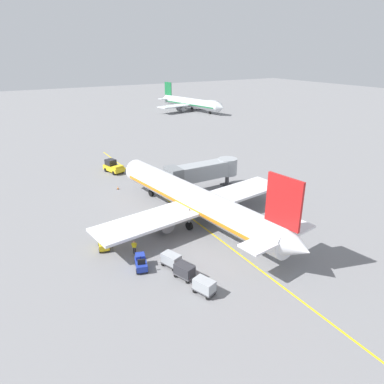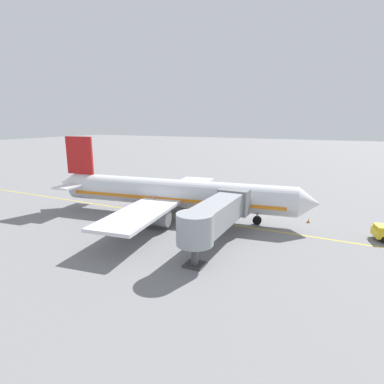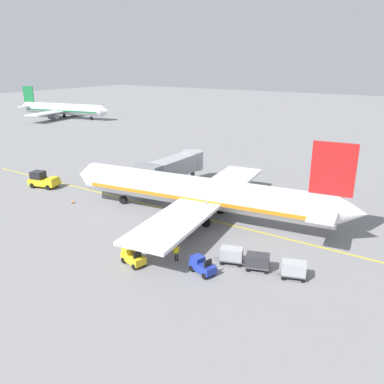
% 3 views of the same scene
% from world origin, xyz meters
% --- Properties ---
extents(ground_plane, '(400.00, 400.00, 0.00)m').
position_xyz_m(ground_plane, '(0.00, 0.00, 0.00)').
color(ground_plane, slate).
extents(gate_lead_in_line, '(0.24, 80.00, 0.01)m').
position_xyz_m(gate_lead_in_line, '(0.00, 0.00, 0.00)').
color(gate_lead_in_line, gold).
rests_on(gate_lead_in_line, ground).
extents(parked_airliner, '(30.43, 37.31, 10.63)m').
position_xyz_m(parked_airliner, '(0.05, -1.93, 3.19)').
color(parked_airliner, silver).
rests_on(parked_airliner, ground).
extents(jet_bridge, '(13.35, 3.50, 4.98)m').
position_xyz_m(jet_bridge, '(7.24, 7.33, 3.45)').
color(jet_bridge, '#93999E').
rests_on(jet_bridge, ground).
extents(baggage_tug_lead, '(1.89, 2.74, 1.62)m').
position_xyz_m(baggage_tug_lead, '(-11.12, -9.11, 0.71)').
color(baggage_tug_lead, '#1E339E').
rests_on(baggage_tug_lead, ground).
extents(baggage_tug_trailing, '(1.77, 2.71, 1.62)m').
position_xyz_m(baggage_tug_trailing, '(-13.35, -2.78, 0.71)').
color(baggage_tug_trailing, gold).
rests_on(baggage_tug_trailing, ground).
extents(baggage_cart_front, '(1.95, 2.96, 1.58)m').
position_xyz_m(baggage_cart_front, '(-8.10, -10.52, 0.95)').
color(baggage_cart_front, '#4C4C51').
rests_on(baggage_cart_front, ground).
extents(baggage_cart_second_in_train, '(1.95, 2.96, 1.58)m').
position_xyz_m(baggage_cart_second_in_train, '(-7.88, -13.12, 0.95)').
color(baggage_cart_second_in_train, '#4C4C51').
rests_on(baggage_cart_second_in_train, ground).
extents(baggage_cart_third_in_train, '(1.95, 2.96, 1.58)m').
position_xyz_m(baggage_cart_third_in_train, '(-7.47, -16.37, 0.95)').
color(baggage_cart_third_in_train, '#4C4C51').
rests_on(baggage_cart_third_in_train, ground).
extents(ground_crew_wing_walker, '(0.64, 0.49, 1.69)m').
position_xyz_m(ground_crew_wing_walker, '(-10.61, -5.88, 0.95)').
color(ground_crew_wing_walker, '#232328').
rests_on(ground_crew_wing_walker, ground).
extents(safety_cone_nose_left, '(0.36, 0.36, 0.59)m').
position_xyz_m(safety_cone_nose_left, '(-5.21, 15.21, 0.29)').
color(safety_cone_nose_left, black).
rests_on(safety_cone_nose_left, ground).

